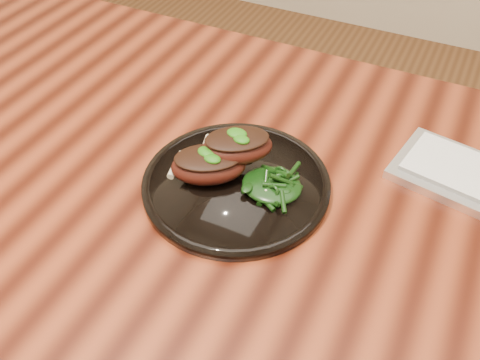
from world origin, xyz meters
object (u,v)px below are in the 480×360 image
object	(u,v)px
desk	(238,217)
plate	(236,184)
greens_heap	(272,182)
lamb_chop_front	(208,164)

from	to	relation	value
desk	plate	distance (m)	0.09
desk	greens_heap	bearing A→B (deg)	-12.39
lamb_chop_front	greens_heap	xyz separation A→B (m)	(0.09, 0.01, -0.01)
lamb_chop_front	plate	bearing A→B (deg)	13.99
lamb_chop_front	greens_heap	distance (m)	0.09
plate	greens_heap	bearing A→B (deg)	5.19
desk	lamb_chop_front	world-z (taller)	lamb_chop_front
lamb_chop_front	desk	bearing A→B (deg)	39.21
desk	plate	size ratio (longest dim) A/B	5.93
plate	lamb_chop_front	bearing A→B (deg)	-166.01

